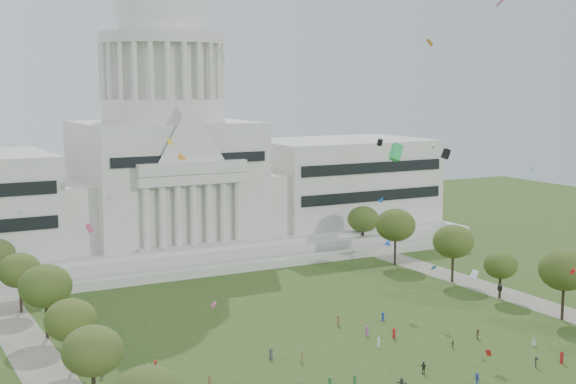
{
  "coord_description": "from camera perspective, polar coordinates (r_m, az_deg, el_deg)",
  "views": [
    {
      "loc": [
        -71.27,
        -87.42,
        44.65
      ],
      "look_at": [
        0.0,
        45.0,
        24.0
      ],
      "focal_mm": 50.0,
      "sensor_mm": 36.0,
      "label": 1
    }
  ],
  "objects": [
    {
      "name": "capitol",
      "position": [
        214.44,
        -8.72,
        1.74
      ],
      "size": [
        160.0,
        64.5,
        91.3
      ],
      "color": "beige",
      "rests_on": "ground"
    },
    {
      "name": "path_left",
      "position": [
        127.75,
        -16.4,
        -12.96
      ],
      "size": [
        8.0,
        160.0,
        0.04
      ],
      "primitive_type": "cube",
      "color": "gray",
      "rests_on": "ground"
    },
    {
      "name": "path_right",
      "position": [
        173.22,
        16.71,
        -7.45
      ],
      "size": [
        8.0,
        160.0,
        0.04
      ],
      "primitive_type": "cube",
      "color": "gray",
      "rests_on": "ground"
    },
    {
      "name": "row_tree_l_2",
      "position": [
        113.85,
        -13.73,
        -10.92
      ],
      "size": [
        8.42,
        8.42,
        11.97
      ],
      "color": "black",
      "rests_on": "ground"
    },
    {
      "name": "row_tree_r_2",
      "position": [
        159.82,
        19.05,
        -5.26
      ],
      "size": [
        9.55,
        9.55,
        13.58
      ],
      "color": "black",
      "rests_on": "ground"
    },
    {
      "name": "row_tree_l_3",
      "position": [
        129.57,
        -15.2,
        -8.8
      ],
      "size": [
        8.12,
        8.12,
        11.55
      ],
      "color": "black",
      "rests_on": "ground"
    },
    {
      "name": "row_tree_r_3",
      "position": [
        172.19,
        14.89,
        -5.05
      ],
      "size": [
        7.01,
        7.01,
        9.98
      ],
      "color": "black",
      "rests_on": "ground"
    },
    {
      "name": "row_tree_l_4",
      "position": [
        146.76,
        -16.88,
        -6.43
      ],
      "size": [
        9.29,
        9.29,
        13.21
      ],
      "color": "black",
      "rests_on": "ground"
    },
    {
      "name": "row_tree_r_4",
      "position": [
        183.32,
        11.67,
        -3.47
      ],
      "size": [
        9.19,
        9.19,
        13.06
      ],
      "color": "black",
      "rests_on": "ground"
    },
    {
      "name": "row_tree_l_5",
      "position": [
        164.59,
        -18.55,
        -5.31
      ],
      "size": [
        8.33,
        8.33,
        11.85
      ],
      "color": "black",
      "rests_on": "ground"
    },
    {
      "name": "row_tree_r_5",
      "position": [
        198.03,
        7.65,
        -2.35
      ],
      "size": [
        9.82,
        9.82,
        13.96
      ],
      "color": "black",
      "rests_on": "ground"
    },
    {
      "name": "row_tree_r_6",
      "position": [
        214.16,
        5.37,
        -1.93
      ],
      "size": [
        8.42,
        8.42,
        11.97
      ],
      "color": "black",
      "rests_on": "ground"
    },
    {
      "name": "person_0",
      "position": [
        145.02,
        17.07,
        -10.13
      ],
      "size": [
        0.78,
        0.93,
        1.62
      ],
      "primitive_type": "imported",
      "rotation": [
        0.0,
        0.0,
        5.11
      ],
      "color": "silver",
      "rests_on": "ground"
    },
    {
      "name": "person_2",
      "position": [
        146.23,
        13.38,
        -9.8
      ],
      "size": [
        1.03,
        1.0,
        1.83
      ],
      "primitive_type": "imported",
      "rotation": [
        0.0,
        0.0,
        0.73
      ],
      "color": "olive",
      "rests_on": "ground"
    },
    {
      "name": "person_3",
      "position": [
        125.6,
        13.29,
        -12.8
      ],
      "size": [
        0.78,
        1.21,
        1.74
      ],
      "primitive_type": "imported",
      "rotation": [
        0.0,
        0.0,
        4.9
      ],
      "color": "navy",
      "rests_on": "ground"
    },
    {
      "name": "person_4",
      "position": [
        128.15,
        9.61,
        -12.22
      ],
      "size": [
        0.98,
        1.29,
        1.95
      ],
      "primitive_type": "imported",
      "rotation": [
        0.0,
        0.0,
        5.07
      ],
      "color": "#26262B",
      "rests_on": "ground"
    },
    {
      "name": "person_5",
      "position": [
        121.49,
        8.09,
        -13.36
      ],
      "size": [
        1.68,
        1.68,
        1.84
      ],
      "primitive_type": "imported",
      "rotation": [
        0.0,
        0.0,
        2.36
      ],
      "color": "#4C4C51",
      "rests_on": "ground"
    },
    {
      "name": "person_9",
      "position": [
        134.84,
        17.24,
        -11.5
      ],
      "size": [
        1.18,
        1.2,
        1.72
      ],
      "primitive_type": "imported",
      "rotation": [
        0.0,
        0.0,
        0.81
      ],
      "color": "#26262B",
      "rests_on": "ground"
    },
    {
      "name": "person_10",
      "position": [
        140.84,
        11.64,
        -10.53
      ],
      "size": [
        0.56,
        0.86,
        1.38
      ],
      "primitive_type": "imported",
      "rotation": [
        0.0,
        0.0,
        1.42
      ],
      "color": "olive",
      "rests_on": "ground"
    },
    {
      "name": "distant_crowd",
      "position": [
        125.5,
        1.92,
        -12.6
      ],
      "size": [
        66.94,
        41.87,
        1.94
      ],
      "color": "navy",
      "rests_on": "ground"
    },
    {
      "name": "kite_swarm",
      "position": [
        121.67,
        10.07,
        2.11
      ],
      "size": [
        88.14,
        106.71,
        67.23
      ],
      "color": "white",
      "rests_on": "ground"
    }
  ]
}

